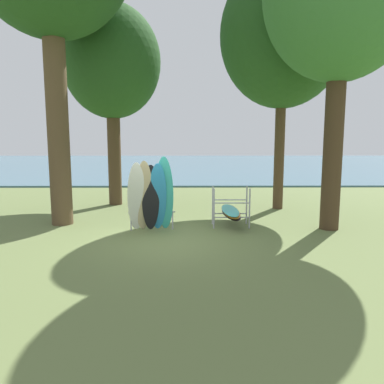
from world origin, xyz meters
name	(u,v)px	position (x,y,z in m)	size (l,w,h in m)	color
ground_plane	(165,240)	(0.00, 0.00, 0.00)	(80.00, 80.00, 0.00)	olive
lake_water	(183,164)	(0.00, 29.01, 0.05)	(80.00, 36.00, 0.10)	#477084
tree_mid_behind	(283,35)	(4.20, 4.62, 6.58)	(4.72, 4.72, 9.33)	#4C3823
tree_far_left_back	(112,63)	(-2.43, 5.61, 5.75)	(3.93, 3.93, 8.08)	#4C3823
leaning_board_pile	(151,197)	(-0.45, 0.85, 1.06)	(1.46, 1.05, 2.28)	white
board_storage_rack	(231,212)	(2.00, 1.60, 0.47)	(1.15, 2.12, 1.25)	#9EA0A5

